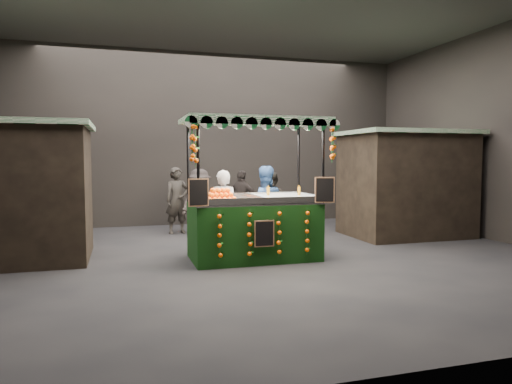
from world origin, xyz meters
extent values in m
plane|color=black|center=(0.00, 0.00, 0.00)|extent=(12.00, 12.00, 0.00)
cube|color=black|center=(0.00, 5.00, 2.50)|extent=(12.00, 0.10, 5.00)
cube|color=black|center=(0.00, -5.00, 2.50)|extent=(12.00, 0.10, 5.00)
cube|color=black|center=(6.00, 0.00, 2.50)|extent=(0.10, 10.00, 5.00)
cube|color=black|center=(-4.40, 1.00, 1.25)|extent=(2.80, 2.00, 2.50)
cube|color=#125524|center=(-4.40, 1.00, 2.55)|extent=(3.00, 2.20, 0.10)
cube|color=black|center=(4.40, 1.50, 1.25)|extent=(2.80, 2.00, 2.50)
cube|color=#125524|center=(4.40, 1.50, 2.55)|extent=(3.00, 2.20, 0.10)
cube|color=black|center=(0.03, -0.04, 0.54)|extent=(2.37, 1.29, 1.08)
cube|color=silver|center=(0.03, -0.04, 1.10)|extent=(2.37, 1.29, 0.04)
cylinder|color=black|center=(-1.13, -0.66, 1.29)|extent=(0.05, 0.05, 2.59)
cylinder|color=black|center=(1.18, -0.66, 1.29)|extent=(0.05, 0.05, 2.59)
cylinder|color=black|center=(-1.13, 0.57, 1.29)|extent=(0.05, 0.05, 2.59)
cylinder|color=black|center=(1.18, 0.57, 1.29)|extent=(0.05, 0.05, 2.59)
cube|color=#125524|center=(0.03, -0.04, 2.63)|extent=(2.64, 1.56, 0.09)
cube|color=silver|center=(0.67, -0.04, 1.16)|extent=(1.06, 1.16, 0.09)
cube|color=black|center=(-1.14, -0.72, 1.35)|extent=(0.36, 0.10, 0.47)
cube|color=black|center=(1.19, -0.72, 1.35)|extent=(0.36, 0.10, 0.47)
cube|color=black|center=(0.03, -0.73, 0.59)|extent=(0.37, 0.03, 0.47)
imported|color=gray|center=(-0.39, 0.77, 0.85)|extent=(0.73, 0.61, 1.69)
imported|color=navy|center=(0.56, 0.97, 0.88)|extent=(0.92, 0.74, 1.77)
imported|color=#2A2622|center=(-1.02, 3.40, 0.85)|extent=(0.70, 0.54, 1.70)
imported|color=black|center=(1.15, 2.20, 0.80)|extent=(0.99, 0.96, 1.60)
imported|color=#2A2422|center=(0.74, 3.57, 0.80)|extent=(0.99, 0.88, 1.61)
imported|color=black|center=(-0.50, 3.08, 0.83)|extent=(1.24, 1.03, 1.66)
imported|color=#2D2724|center=(-4.50, 3.87, 0.78)|extent=(0.82, 0.60, 1.56)
camera|label=1|loc=(-2.38, -8.45, 1.91)|focal=32.35mm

